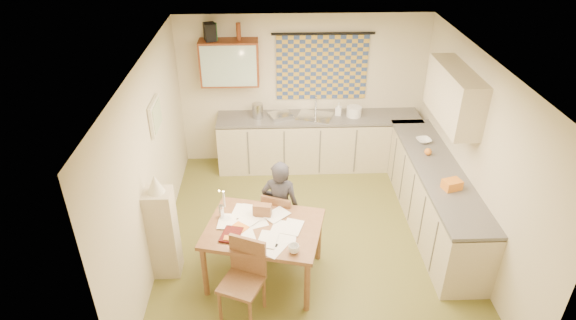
{
  "coord_description": "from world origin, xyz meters",
  "views": [
    {
      "loc": [
        -0.53,
        -5.1,
        4.26
      ],
      "look_at": [
        -0.32,
        0.2,
        1.14
      ],
      "focal_mm": 30.0,
      "sensor_mm": 36.0,
      "label": 1
    }
  ],
  "objects_px": {
    "person": "(280,206)",
    "shelf_stand": "(163,233)",
    "counter_back": "(318,142)",
    "counter_right": "(433,196)",
    "chair_far": "(281,229)",
    "dining_table": "(264,252)",
    "stove": "(460,250)"
  },
  "relations": [
    {
      "from": "stove",
      "to": "counter_right",
      "type": "bearing_deg",
      "value": 90.0
    },
    {
      "from": "dining_table",
      "to": "shelf_stand",
      "type": "relative_size",
      "value": 1.27
    },
    {
      "from": "counter_back",
      "to": "person",
      "type": "height_order",
      "value": "person"
    },
    {
      "from": "person",
      "to": "shelf_stand",
      "type": "height_order",
      "value": "person"
    },
    {
      "from": "counter_right",
      "to": "shelf_stand",
      "type": "xyz_separation_m",
      "value": [
        -3.54,
        -0.85,
        0.14
      ]
    },
    {
      "from": "counter_right",
      "to": "stove",
      "type": "xyz_separation_m",
      "value": [
        0.0,
        -1.1,
        -0.03
      ]
    },
    {
      "from": "counter_back",
      "to": "shelf_stand",
      "type": "distance_m",
      "value": 3.26
    },
    {
      "from": "counter_back",
      "to": "counter_right",
      "type": "xyz_separation_m",
      "value": [
        1.45,
        -1.64,
        -0.0
      ]
    },
    {
      "from": "chair_far",
      "to": "person",
      "type": "bearing_deg",
      "value": 105.61
    },
    {
      "from": "chair_far",
      "to": "counter_right",
      "type": "bearing_deg",
      "value": -147.02
    },
    {
      "from": "stove",
      "to": "shelf_stand",
      "type": "bearing_deg",
      "value": 176.0
    },
    {
      "from": "shelf_stand",
      "to": "counter_back",
      "type": "bearing_deg",
      "value": 49.97
    },
    {
      "from": "shelf_stand",
      "to": "stove",
      "type": "bearing_deg",
      "value": -4.0
    },
    {
      "from": "dining_table",
      "to": "counter_right",
      "type": "bearing_deg",
      "value": 36.3
    },
    {
      "from": "counter_right",
      "to": "chair_far",
      "type": "xyz_separation_m",
      "value": [
        -2.13,
        -0.4,
        -0.19
      ]
    },
    {
      "from": "counter_back",
      "to": "shelf_stand",
      "type": "height_order",
      "value": "shelf_stand"
    },
    {
      "from": "counter_back",
      "to": "counter_right",
      "type": "bearing_deg",
      "value": -48.64
    },
    {
      "from": "chair_far",
      "to": "person",
      "type": "height_order",
      "value": "person"
    },
    {
      "from": "chair_far",
      "to": "person",
      "type": "xyz_separation_m",
      "value": [
        -0.0,
        -0.04,
        0.39
      ]
    },
    {
      "from": "dining_table",
      "to": "person",
      "type": "relative_size",
      "value": 1.15
    },
    {
      "from": "counter_back",
      "to": "person",
      "type": "distance_m",
      "value": 2.21
    },
    {
      "from": "counter_right",
      "to": "dining_table",
      "type": "height_order",
      "value": "counter_right"
    },
    {
      "from": "chair_far",
      "to": "shelf_stand",
      "type": "bearing_deg",
      "value": 39.91
    },
    {
      "from": "counter_back",
      "to": "person",
      "type": "bearing_deg",
      "value": -108.19
    },
    {
      "from": "person",
      "to": "shelf_stand",
      "type": "xyz_separation_m",
      "value": [
        -1.41,
        -0.41,
        -0.06
      ]
    },
    {
      "from": "counter_right",
      "to": "person",
      "type": "xyz_separation_m",
      "value": [
        -2.13,
        -0.44,
        0.2
      ]
    },
    {
      "from": "dining_table",
      "to": "stove",
      "type": "bearing_deg",
      "value": 10.7
    },
    {
      "from": "counter_back",
      "to": "stove",
      "type": "bearing_deg",
      "value": -62.15
    },
    {
      "from": "counter_back",
      "to": "person",
      "type": "xyz_separation_m",
      "value": [
        -0.69,
        -2.09,
        0.2
      ]
    },
    {
      "from": "shelf_stand",
      "to": "dining_table",
      "type": "bearing_deg",
      "value": -5.9
    },
    {
      "from": "counter_back",
      "to": "stove",
      "type": "xyz_separation_m",
      "value": [
        1.45,
        -2.74,
        -0.03
      ]
    },
    {
      "from": "chair_far",
      "to": "shelf_stand",
      "type": "distance_m",
      "value": 1.52
    }
  ]
}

